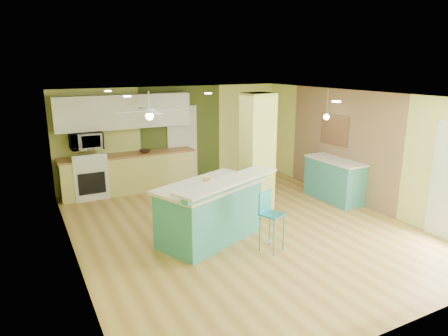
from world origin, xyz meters
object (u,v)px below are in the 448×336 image
Objects in this scene: peninsula at (211,210)px; canister at (207,181)px; side_counter at (334,179)px; bar_stool at (269,212)px; fruit_bowl at (145,151)px.

peninsula is 0.57m from canister.
side_counter is 3.65m from canister.
bar_stool is 0.69× the size of side_counter.
side_counter is 9.44× the size of canister.
peninsula is 2.35× the size of bar_stool.
fruit_bowl is at bearing 91.25° from canister.
side_counter is 4.55m from fruit_bowl.
peninsula is at bearing -169.43° from side_counter.
peninsula is at bearing -87.35° from fruit_bowl.
fruit_bowl is at bearing 80.37° from bar_stool.
fruit_bowl is at bearing 142.89° from side_counter.
fruit_bowl is (-0.83, 4.19, 0.30)m from bar_stool.
canister reaches higher than bar_stool.
peninsula is 1.61× the size of side_counter.
fruit_bowl is (-0.16, 3.37, 0.43)m from peninsula.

